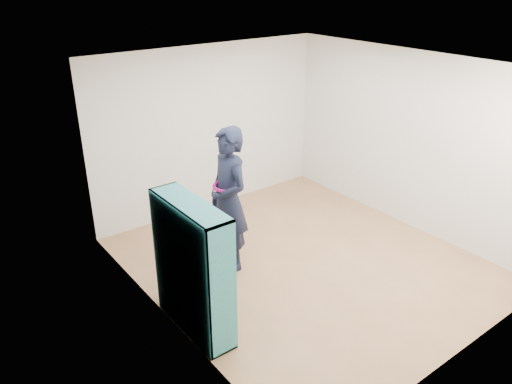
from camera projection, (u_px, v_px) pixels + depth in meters
floor at (304, 262)px, 6.71m from camera, size 4.50×4.50×0.00m
ceiling at (313, 66)px, 5.63m from camera, size 4.50×4.50×0.00m
wall_left at (163, 218)px, 5.07m from camera, size 0.02×4.50×2.60m
wall_right at (409, 141)px, 7.28m from camera, size 0.02×4.50×2.60m
wall_back at (210, 129)px, 7.80m from camera, size 4.00×0.02×2.60m
wall_front at (476, 247)px, 4.55m from camera, size 4.00×0.02×2.60m
bookshelf at (191, 270)px, 5.20m from camera, size 0.33×1.13×1.50m
person at (229, 200)px, 6.27m from camera, size 0.52×0.73×1.90m
smartphone at (215, 191)px, 6.22m from camera, size 0.01×0.09×0.12m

